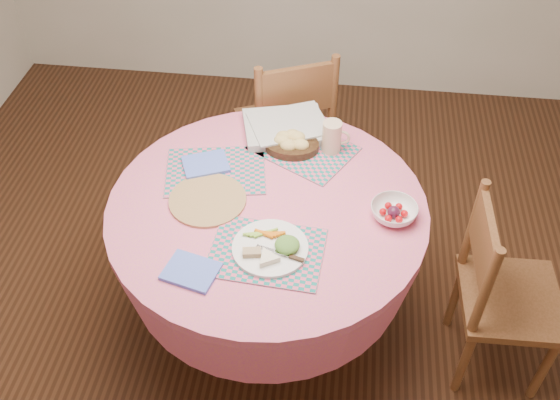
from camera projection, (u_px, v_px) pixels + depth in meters
The scene contains 15 objects.
ground at pixel (269, 319), 2.92m from camera, with size 4.00×4.00×0.00m, color #331C0F.
dining_table at pixel (268, 239), 2.53m from camera, with size 1.24×1.24×0.75m.
chair_right at pixel (500, 292), 2.45m from camera, with size 0.40×0.42×0.88m.
chair_back at pixel (288, 127), 3.16m from camera, with size 0.57×0.56×0.95m.
placemat_front at pixel (267, 252), 2.22m from camera, with size 0.40×0.30×0.01m, color #14736C.
placemat_left at pixel (216, 171), 2.53m from camera, with size 0.40×0.30×0.01m, color #14736C.
placemat_back at pixel (303, 149), 2.63m from camera, with size 0.40×0.30×0.01m, color #14736C.
wicker_trivet at pixel (208, 200), 2.41m from camera, with size 0.30×0.30×0.01m, color olive.
napkin_near at pixel (191, 271), 2.15m from camera, with size 0.18×0.14×0.01m, color #536DD7.
napkin_far at pixel (206, 164), 2.55m from camera, with size 0.18×0.14×0.01m, color #536DD7.
dinner_plate at pixel (272, 248), 2.21m from camera, with size 0.27×0.27×0.05m.
bread_bowl at pixel (291, 142), 2.61m from camera, with size 0.23×0.23×0.08m.
latte_mug at pixel (332, 137), 2.57m from camera, with size 0.12×0.08×0.14m.
fruit_bowl at pixel (394, 212), 2.33m from camera, with size 0.21×0.21×0.05m.
newspaper_stack at pixel (285, 126), 2.71m from camera, with size 0.42×0.36×0.04m.
Camera 1 is at (0.26, -1.69, 2.43)m, focal length 40.00 mm.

